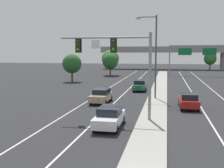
{
  "coord_description": "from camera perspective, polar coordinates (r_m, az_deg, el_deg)",
  "views": [
    {
      "loc": [
        1.09,
        -10.9,
        5.73
      ],
      "look_at": [
        -3.2,
        10.9,
        3.2
      ],
      "focal_mm": 44.77,
      "sensor_mm": 36.0,
      "label": 1
    }
  ],
  "objects": [
    {
      "name": "car_oncoming_tan",
      "position": [
        31.81,
        -2.2,
        -2.39
      ],
      "size": [
        1.89,
        4.5,
        1.58
      ],
      "color": "tan",
      "rests_on": "ground"
    },
    {
      "name": "tree_far_right_b",
      "position": [
        94.71,
        19.41,
        4.9
      ],
      "size": [
        3.93,
        3.93,
        5.68
      ],
      "color": "#4C3823",
      "rests_on": "ground"
    },
    {
      "name": "street_lamp_median",
      "position": [
        34.36,
        8.58,
        6.53
      ],
      "size": [
        2.58,
        0.28,
        10.0
      ],
      "color": "#4C4C51",
      "rests_on": "median_island"
    },
    {
      "name": "tree_far_left_a",
      "position": [
        70.16,
        -0.35,
        5.17
      ],
      "size": [
        4.35,
        4.35,
        6.3
      ],
      "color": "#4C3823",
      "rests_on": "ground"
    },
    {
      "name": "overpass_bridge",
      "position": [
        96.1,
        10.55,
        6.41
      ],
      "size": [
        42.4,
        6.4,
        7.65
      ],
      "color": "gray",
      "rests_on": "ground"
    },
    {
      "name": "overhead_signal_mast",
      "position": [
        23.33,
        1.67,
        5.56
      ],
      "size": [
        7.76,
        0.44,
        7.2
      ],
      "color": "gray",
      "rests_on": "median_island"
    },
    {
      "name": "edge_stripe_right",
      "position": [
        37.01,
        21.78,
        -2.88
      ],
      "size": [
        0.14,
        100.0,
        0.01
      ],
      "primitive_type": "cube",
      "color": "silver",
      "rests_on": "ground"
    },
    {
      "name": "lane_stripe_receding_center",
      "position": [
        36.54,
        16.68,
        -2.8
      ],
      "size": [
        0.14,
        100.0,
        0.01
      ],
      "primitive_type": "cube",
      "color": "silver",
      "rests_on": "ground"
    },
    {
      "name": "car_receding_red",
      "position": [
        29.7,
        15.36,
        -3.26
      ],
      "size": [
        1.9,
        4.5,
        1.58
      ],
      "color": "maroon",
      "rests_on": "ground"
    },
    {
      "name": "car_oncoming_green",
      "position": [
        41.92,
        5.68,
        -0.27
      ],
      "size": [
        1.89,
        4.5,
        1.58
      ],
      "color": "#195633",
      "rests_on": "ground"
    },
    {
      "name": "car_oncoming_white",
      "position": [
        21.47,
        -0.52,
        -6.73
      ],
      "size": [
        1.83,
        4.47,
        1.58
      ],
      "color": "silver",
      "rests_on": "ground"
    },
    {
      "name": "tree_far_left_c",
      "position": [
        67.48,
        -0.36,
        4.66
      ],
      "size": [
        3.79,
        3.79,
        5.48
      ],
      "color": "#4C3823",
      "rests_on": "ground"
    },
    {
      "name": "highway_sign_gantry",
      "position": [
        71.05,
        16.99,
        6.56
      ],
      "size": [
        13.28,
        0.42,
        7.5
      ],
      "color": "gray",
      "rests_on": "ground"
    },
    {
      "name": "median_island",
      "position": [
        29.47,
        8.83,
        -4.65
      ],
      "size": [
        2.4,
        110.0,
        0.15
      ],
      "primitive_type": "cube",
      "color": "#9E9B93",
      "rests_on": "ground"
    },
    {
      "name": "edge_stripe_left",
      "position": [
        37.48,
        -3.04,
        -2.31
      ],
      "size": [
        0.14,
        100.0,
        0.01
      ],
      "primitive_type": "cube",
      "color": "silver",
      "rests_on": "ground"
    },
    {
      "name": "tree_far_left_b",
      "position": [
        54.74,
        -8.19,
        4.11
      ],
      "size": [
        3.73,
        3.73,
        5.4
      ],
      "color": "#4C3823",
      "rests_on": "ground"
    },
    {
      "name": "lane_stripe_oncoming_center",
      "position": [
        36.82,
        1.95,
        -2.46
      ],
      "size": [
        0.14,
        100.0,
        0.01
      ],
      "primitive_type": "cube",
      "color": "silver",
      "rests_on": "ground"
    }
  ]
}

